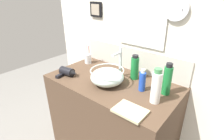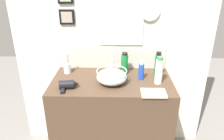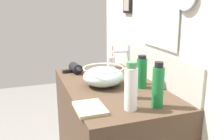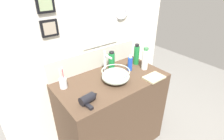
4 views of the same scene
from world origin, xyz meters
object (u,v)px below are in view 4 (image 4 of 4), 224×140
at_px(toothbrush_cup, 63,83).
at_px(soap_dispenser, 136,55).
at_px(spray_bottle, 145,59).
at_px(hand_towel, 154,77).
at_px(shampoo_bottle, 130,64).
at_px(lotion_bottle, 112,61).
at_px(faucet, 106,62).
at_px(glass_bowl_sink, 116,76).
at_px(hair_drier, 89,98).

distance_m(toothbrush_cup, soap_dispenser, 0.85).
relative_size(soap_dispenser, spray_bottle, 0.97).
bearing_deg(hand_towel, soap_dispenser, 76.34).
bearing_deg(shampoo_bottle, soap_dispenser, 23.17).
bearing_deg(spray_bottle, lotion_bottle, 145.00).
bearing_deg(faucet, spray_bottle, -20.29).
bearing_deg(lotion_bottle, hand_towel, -60.79).
distance_m(shampoo_bottle, lotion_bottle, 0.19).
height_order(faucet, toothbrush_cup, faucet).
xyz_separation_m(glass_bowl_sink, hair_drier, (-0.36, -0.11, -0.03)).
xyz_separation_m(hair_drier, spray_bottle, (0.76, 0.12, 0.08)).
relative_size(faucet, shampoo_bottle, 1.51).
relative_size(toothbrush_cup, shampoo_bottle, 1.17).
relative_size(glass_bowl_sink, soap_dispenser, 1.11).
xyz_separation_m(toothbrush_cup, lotion_bottle, (0.55, 0.01, 0.05)).
distance_m(glass_bowl_sink, toothbrush_cup, 0.48).
height_order(lotion_bottle, soap_dispenser, soap_dispenser).
bearing_deg(faucet, shampoo_bottle, -15.77).
relative_size(faucet, toothbrush_cup, 1.29).
bearing_deg(shampoo_bottle, toothbrush_cup, 170.15).
distance_m(faucet, hair_drier, 0.46).
bearing_deg(glass_bowl_sink, faucet, 90.00).
height_order(spray_bottle, hand_towel, spray_bottle).
bearing_deg(hair_drier, faucet, 36.32).
bearing_deg(lotion_bottle, glass_bowl_sink, -117.66).
relative_size(faucet, soap_dispenser, 1.09).
bearing_deg(glass_bowl_sink, spray_bottle, 1.68).
xyz_separation_m(glass_bowl_sink, toothbrush_cup, (-0.44, 0.21, -0.01)).
bearing_deg(faucet, lotion_bottle, 25.70).
bearing_deg(hand_towel, toothbrush_cup, 153.18).
bearing_deg(hand_towel, glass_bowl_sink, 151.40).
distance_m(faucet, soap_dispenser, 0.42).
xyz_separation_m(glass_bowl_sink, shampoo_bottle, (0.26, 0.09, 0.01)).
height_order(faucet, hair_drier, faucet).
bearing_deg(lotion_bottle, shampoo_bottle, -40.98).
distance_m(glass_bowl_sink, hand_towel, 0.38).
distance_m(spray_bottle, hand_towel, 0.23).
bearing_deg(hand_towel, lotion_bottle, 119.21).
bearing_deg(shampoo_bottle, faucet, 164.23).
xyz_separation_m(hair_drier, lotion_bottle, (0.47, 0.32, 0.06)).
height_order(lotion_bottle, hand_towel, lotion_bottle).
distance_m(faucet, hand_towel, 0.50).
bearing_deg(glass_bowl_sink, hair_drier, -163.67).
xyz_separation_m(toothbrush_cup, soap_dispenser, (0.85, -0.05, 0.06)).
height_order(shampoo_bottle, soap_dispenser, soap_dispenser).
height_order(glass_bowl_sink, toothbrush_cup, toothbrush_cup).
height_order(glass_bowl_sink, spray_bottle, spray_bottle).
distance_m(shampoo_bottle, spray_bottle, 0.17).
distance_m(glass_bowl_sink, soap_dispenser, 0.44).
bearing_deg(glass_bowl_sink, toothbrush_cup, 154.57).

